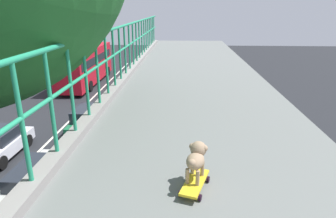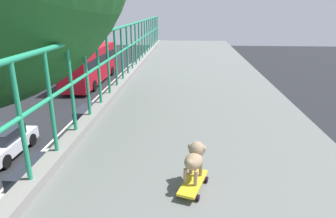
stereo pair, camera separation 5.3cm
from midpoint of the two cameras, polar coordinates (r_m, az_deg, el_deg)
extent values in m
cylinder|color=#249669|center=(2.88, -26.68, -2.68)|extent=(0.04, 0.04, 1.11)
cylinder|color=#249669|center=(3.37, -21.96, 0.97)|extent=(0.04, 0.04, 1.11)
cylinder|color=#249669|center=(3.89, -18.47, 3.66)|extent=(0.04, 0.04, 1.11)
cylinder|color=#249669|center=(4.43, -15.80, 5.69)|extent=(0.04, 0.04, 1.11)
cylinder|color=#249669|center=(4.98, -13.70, 7.28)|extent=(0.04, 0.04, 1.11)
cylinder|color=#249669|center=(5.54, -12.01, 8.54)|extent=(0.04, 0.04, 1.11)
cylinder|color=#249669|center=(6.10, -10.62, 9.57)|extent=(0.04, 0.04, 1.11)
cylinder|color=#249669|center=(6.67, -9.46, 10.41)|extent=(0.04, 0.04, 1.11)
cylinder|color=#249669|center=(7.24, -8.48, 11.12)|extent=(0.04, 0.04, 1.11)
cylinder|color=#249669|center=(7.82, -7.63, 11.73)|extent=(0.04, 0.04, 1.11)
cylinder|color=#249669|center=(8.39, -6.91, 12.24)|extent=(0.04, 0.04, 1.11)
cylinder|color=#249669|center=(8.97, -6.27, 12.69)|extent=(0.04, 0.04, 1.11)
cylinder|color=#249669|center=(9.55, -5.71, 13.09)|extent=(0.04, 0.04, 1.11)
cylinder|color=#249669|center=(10.13, -5.21, 13.44)|extent=(0.04, 0.04, 1.11)
cylinder|color=#249669|center=(10.71, -4.76, 13.75)|extent=(0.04, 0.04, 1.11)
cylinder|color=#249669|center=(11.29, -4.36, 14.02)|extent=(0.04, 0.04, 1.11)
cylinder|color=#249669|center=(11.88, -4.00, 14.27)|extent=(0.04, 0.04, 1.11)
cylinder|color=#249669|center=(12.46, -3.67, 14.50)|extent=(0.04, 0.04, 1.11)
cylinder|color=#249669|center=(13.04, -3.37, 14.70)|extent=(0.04, 0.04, 1.11)
cylinder|color=#249669|center=(13.63, -3.09, 14.89)|extent=(0.04, 0.04, 1.11)
cylinder|color=#249669|center=(14.21, -2.84, 15.06)|extent=(0.04, 0.04, 1.11)
cube|color=#B8BCB3|center=(12.90, -23.61, -13.05)|extent=(1.67, 4.46, 0.71)
cube|color=#1E232B|center=(12.52, -24.20, -10.96)|extent=(1.46, 2.23, 0.49)
cylinder|color=black|center=(13.77, -17.99, -11.44)|extent=(0.23, 0.66, 0.66)
cylinder|color=black|center=(14.39, -24.02, -10.83)|extent=(0.23, 0.66, 0.66)
cylinder|color=black|center=(11.71, -22.74, -17.94)|extent=(0.23, 0.66, 0.66)
cylinder|color=black|center=(12.44, -29.65, -16.73)|extent=(0.23, 0.66, 0.66)
cylinder|color=black|center=(15.79, -29.34, -8.99)|extent=(0.19, 0.66, 0.66)
cylinder|color=black|center=(17.63, -25.37, -5.50)|extent=(0.19, 0.66, 0.66)
cube|color=#17663B|center=(18.46, -14.54, -2.44)|extent=(1.79, 4.15, 0.70)
cube|color=#1E232B|center=(17.99, -14.97, -0.77)|extent=(1.61, 2.15, 0.63)
cylinder|color=black|center=(19.53, -10.94, -1.63)|extent=(0.19, 0.65, 0.65)
cylinder|color=black|center=(20.01, -15.70, -1.51)|extent=(0.19, 0.65, 0.65)
cylinder|color=black|center=(17.08, -13.07, -4.86)|extent=(0.19, 0.65, 0.65)
cylinder|color=black|center=(17.62, -18.44, -4.61)|extent=(0.19, 0.65, 0.65)
cube|color=red|center=(29.89, -15.56, 8.22)|extent=(2.41, 10.32, 3.16)
cube|color=black|center=(29.80, -15.65, 9.26)|extent=(2.43, 9.50, 0.70)
cylinder|color=black|center=(33.23, -11.53, 7.13)|extent=(0.28, 0.96, 0.96)
cylinder|color=black|center=(33.87, -15.35, 7.06)|extent=(0.28, 0.96, 0.96)
cylinder|color=black|center=(27.19, -14.80, 4.28)|extent=(0.28, 0.96, 0.96)
cylinder|color=black|center=(27.97, -19.34, 4.24)|extent=(0.28, 0.96, 0.96)
cube|color=gold|center=(2.87, 4.63, -13.82)|extent=(0.30, 0.51, 0.02)
cylinder|color=black|center=(3.01, 7.18, -13.23)|extent=(0.04, 0.06, 0.06)
cylinder|color=black|center=(3.04, 3.73, -12.67)|extent=(0.04, 0.06, 0.06)
cylinder|color=black|center=(2.75, 5.59, -16.57)|extent=(0.04, 0.06, 0.06)
cylinder|color=black|center=(2.79, 1.80, -15.88)|extent=(0.04, 0.06, 0.06)
cylinder|color=#9E8164|center=(2.92, 6.08, -11.28)|extent=(0.05, 0.05, 0.15)
cylinder|color=#9E8164|center=(2.94, 4.20, -10.98)|extent=(0.05, 0.05, 0.15)
cylinder|color=#9E8164|center=(2.77, 5.14, -13.05)|extent=(0.05, 0.05, 0.15)
cylinder|color=#9E8164|center=(2.80, 3.16, -12.72)|extent=(0.05, 0.05, 0.15)
ellipsoid|color=#9E8164|center=(2.80, 4.72, -9.90)|extent=(0.23, 0.28, 0.15)
sphere|color=#9E8164|center=(2.85, 5.32, -7.68)|extent=(0.15, 0.15, 0.15)
ellipsoid|color=gray|center=(2.92, 5.67, -7.30)|extent=(0.07, 0.08, 0.05)
sphere|color=#9E8164|center=(2.83, 6.47, -7.49)|extent=(0.06, 0.06, 0.06)
sphere|color=#9E8164|center=(2.86, 4.20, -7.16)|extent=(0.06, 0.06, 0.06)
sphere|color=#9E8164|center=(2.67, 4.01, -10.29)|extent=(0.07, 0.07, 0.07)
camera|label=1|loc=(0.03, -90.40, -0.14)|focal=31.77mm
camera|label=2|loc=(0.03, 89.60, 0.14)|focal=31.77mm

